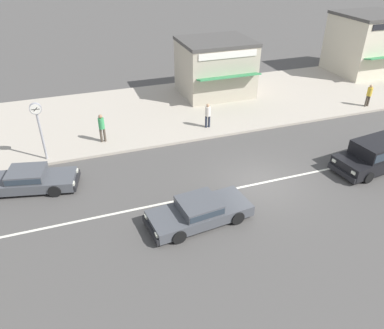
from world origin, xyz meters
name	(u,v)px	position (x,y,z in m)	size (l,w,h in m)	color
ground_plane	(261,183)	(0.00, 0.00, 0.00)	(160.00, 160.00, 0.00)	#4C4947
lane_centre_stripe	(261,183)	(0.00, 0.00, 0.00)	(50.40, 0.14, 0.01)	silver
kerb_strip	(193,106)	(0.00, 10.26, 0.07)	(68.00, 10.00, 0.15)	#ADA393
minivan_black_0	(378,153)	(6.40, -0.62, 0.84)	(4.73, 2.37, 1.56)	black
sedan_dark_grey_3	(199,211)	(-3.91, -1.68, 0.54)	(4.64, 2.25, 1.06)	#47494F
sedan_dark_grey_4	(28,179)	(-10.85, 3.29, 0.53)	(4.86, 2.58, 1.06)	#47494F
street_clock	(38,119)	(-10.00, 5.76, 2.52)	(0.59, 0.22, 3.23)	#9E9EA3
pedestrian_near_clock	(369,94)	(11.61, 6.02, 1.07)	(0.34, 0.34, 1.58)	#4C4238
pedestrian_mid_kerb	(208,114)	(-0.32, 6.55, 1.07)	(0.34, 0.34, 1.58)	#232838
pedestrian_by_shop	(102,126)	(-6.81, 6.77, 1.15)	(0.34, 0.34, 1.71)	#4C4238
shopfront_corner_warung	(215,67)	(2.40, 12.07, 2.16)	(5.15, 5.23, 4.00)	#B2A893
shopfront_mid_block	(367,43)	(16.80, 12.73, 2.61)	(5.36, 5.88, 4.90)	beige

